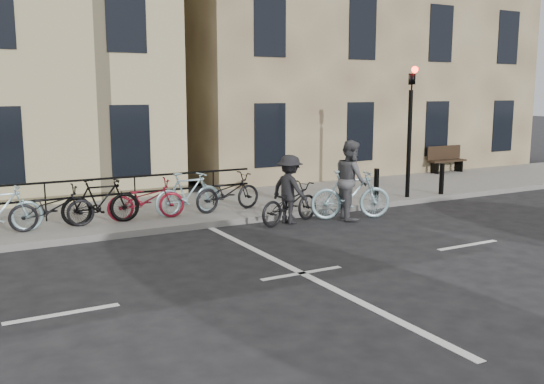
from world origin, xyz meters
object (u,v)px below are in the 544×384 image
traffic_light (410,115)px  cyclist_dark (290,197)px  cyclist_grey (351,187)px  bench (446,158)px

traffic_light → cyclist_dark: (-4.33, -0.75, -1.81)m
cyclist_grey → bench: bearing=-40.1°
traffic_light → cyclist_dark: bearing=-170.1°
traffic_light → cyclist_grey: 3.40m
bench → cyclist_grey: size_ratio=0.76×
traffic_light → cyclist_grey: bearing=-159.0°
traffic_light → bench: bearing=35.2°
cyclist_dark → traffic_light: bearing=-96.3°
bench → cyclist_dark: 10.03m
bench → cyclist_grey: 8.78m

